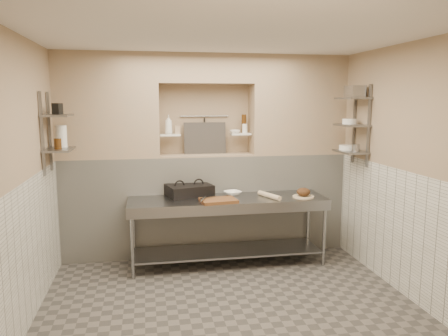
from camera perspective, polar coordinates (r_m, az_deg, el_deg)
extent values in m
cube|color=#56514C|center=(4.92, 0.69, -18.00)|extent=(4.00, 3.90, 0.10)
cube|color=silver|center=(4.45, 0.77, 17.59)|extent=(4.00, 3.90, 0.10)
cube|color=#9F8263|center=(4.55, -25.55, -1.81)|extent=(0.10, 3.90, 2.80)
cube|color=#9F8263|center=(5.25, 23.28, -0.36)|extent=(0.10, 3.90, 2.80)
cube|color=#9F8263|center=(6.42, -2.66, 1.89)|extent=(4.00, 0.10, 2.80)
cube|color=#9F8263|center=(2.58, 9.28, -8.67)|extent=(4.00, 0.10, 2.80)
cube|color=silver|center=(6.30, -2.32, -4.71)|extent=(4.00, 0.40, 1.40)
cube|color=#9F8263|center=(6.17, -2.36, 1.71)|extent=(1.30, 0.40, 0.02)
cube|color=#9F8263|center=(6.09, -14.97, 7.84)|extent=(1.35, 0.40, 1.40)
cube|color=#9F8263|center=(6.44, 9.48, 8.05)|extent=(1.35, 0.40, 1.40)
cube|color=#9F8263|center=(6.14, -2.43, 12.80)|extent=(1.30, 0.40, 0.40)
cube|color=silver|center=(4.70, -24.26, -10.22)|extent=(0.02, 3.90, 1.40)
cube|color=silver|center=(5.36, 22.28, -7.79)|extent=(0.02, 3.90, 1.40)
cube|color=white|center=(6.09, -7.05, 4.30)|extent=(0.28, 0.16, 0.02)
cube|color=white|center=(6.23, 2.20, 4.46)|extent=(0.28, 0.16, 0.02)
cylinder|color=gray|center=(6.30, -2.60, 6.78)|extent=(0.70, 0.02, 0.02)
cylinder|color=black|center=(6.28, -2.57, 5.23)|extent=(0.02, 0.02, 0.30)
cube|color=#383330|center=(6.24, -2.50, 3.92)|extent=(0.60, 0.08, 0.45)
cube|color=slate|center=(5.69, -21.81, 4.44)|extent=(0.03, 0.03, 0.95)
cube|color=slate|center=(5.30, -22.66, 4.12)|extent=(0.03, 0.03, 0.95)
cube|color=slate|center=(5.49, -20.72, 2.27)|extent=(0.30, 0.50, 0.02)
cube|color=slate|center=(5.46, -20.95, 6.44)|extent=(0.30, 0.50, 0.03)
cube|color=slate|center=(6.24, 16.63, 5.49)|extent=(0.03, 0.03, 1.05)
cube|color=slate|center=(5.89, 18.38, 5.23)|extent=(0.03, 0.03, 1.05)
cube|color=slate|center=(6.03, 16.19, 2.07)|extent=(0.30, 0.50, 0.02)
cube|color=slate|center=(6.00, 16.33, 5.39)|extent=(0.30, 0.50, 0.02)
cube|color=slate|center=(6.00, 16.48, 8.72)|extent=(0.30, 0.50, 0.03)
cube|color=gray|center=(5.76, 0.50, -4.15)|extent=(2.60, 0.70, 0.04)
cube|color=gray|center=(5.96, 0.49, -10.73)|extent=(2.45, 0.60, 0.03)
cube|color=gray|center=(5.46, 1.14, -5.52)|extent=(2.60, 0.02, 0.12)
cylinder|color=gray|center=(5.51, -11.89, -9.80)|extent=(0.04, 0.04, 0.86)
cylinder|color=gray|center=(6.06, -11.74, -8.07)|extent=(0.04, 0.04, 0.86)
cylinder|color=gray|center=(5.96, 12.95, -8.40)|extent=(0.04, 0.04, 0.86)
cylinder|color=gray|center=(6.48, 10.93, -6.95)|extent=(0.04, 0.04, 0.86)
cube|color=black|center=(5.88, -4.56, -3.19)|extent=(0.66, 0.55, 0.10)
cube|color=black|center=(5.86, -4.57, -2.44)|extent=(0.66, 0.55, 0.05)
cube|color=brown|center=(5.53, -0.73, -4.28)|extent=(0.48, 0.37, 0.04)
cube|color=gray|center=(5.60, -2.07, -3.82)|extent=(0.24, 0.16, 0.01)
cylinder|color=gray|center=(5.47, -2.73, -4.04)|extent=(0.11, 0.24, 0.02)
imported|color=white|center=(5.94, 1.13, -3.29)|extent=(0.28, 0.28, 0.05)
cylinder|color=#C5B48C|center=(5.79, 5.94, -3.59)|extent=(0.22, 0.42, 0.07)
cylinder|color=#C5B48C|center=(5.91, 10.32, -3.69)|extent=(0.28, 0.28, 0.02)
ellipsoid|color=#4C2D19|center=(5.89, 10.34, -3.09)|extent=(0.18, 0.18, 0.11)
imported|color=white|center=(6.05, -7.26, 5.64)|extent=(0.12, 0.12, 0.26)
cube|color=#9F8263|center=(6.13, -6.11, 4.98)|extent=(0.07, 0.07, 0.11)
imported|color=white|center=(6.21, 1.43, 4.78)|extent=(0.18, 0.18, 0.05)
cylinder|color=#3F230C|center=(6.26, 2.61, 5.51)|extent=(0.05, 0.05, 0.20)
cylinder|color=#3F230C|center=(6.27, 2.61, 5.80)|extent=(0.07, 0.07, 0.26)
cylinder|color=white|center=(6.26, 2.71, 5.20)|extent=(0.08, 0.08, 0.13)
cylinder|color=white|center=(5.65, -20.48, 3.91)|extent=(0.13, 0.13, 0.26)
cylinder|color=#3F230C|center=(5.42, -20.89, 2.98)|extent=(0.08, 0.08, 0.12)
cube|color=black|center=(5.49, -20.93, 7.25)|extent=(0.12, 0.12, 0.13)
cylinder|color=white|center=(6.12, 15.79, 2.60)|extent=(0.22, 0.22, 0.07)
cylinder|color=gray|center=(5.90, 16.82, 2.51)|extent=(0.10, 0.10, 0.10)
cylinder|color=white|center=(6.06, 16.06, 5.87)|extent=(0.19, 0.19, 0.07)
cube|color=gray|center=(5.95, 16.73, 9.55)|extent=(0.20, 0.24, 0.15)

